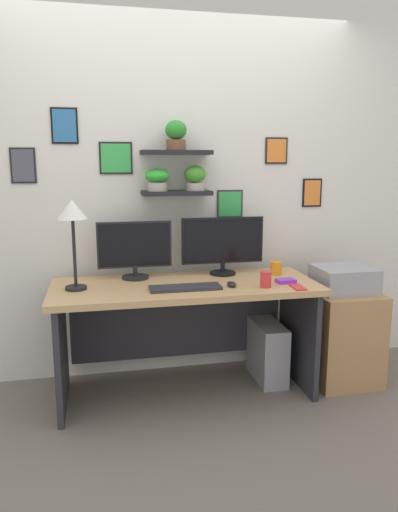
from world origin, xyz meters
TOP-DOWN VIEW (x-y plane):
  - ground_plane at (0.00, 0.00)m, footprint 8.00×8.00m
  - back_wall_assembly at (-0.00, 0.44)m, footprint 4.40×0.24m
  - desk at (0.00, 0.06)m, footprint 1.70×0.68m
  - monitor_left at (-0.30, 0.22)m, footprint 0.49×0.18m
  - monitor_right at (0.30, 0.22)m, footprint 0.57×0.18m
  - keyboard at (-0.03, -0.13)m, footprint 0.44×0.14m
  - computer_mouse at (0.27, -0.13)m, footprint 0.06×0.09m
  - desk_lamp at (-0.68, 0.00)m, footprint 0.18×0.18m
  - cell_phone at (0.66, -0.25)m, footprint 0.08×0.14m
  - coffee_mug at (0.66, 0.13)m, footprint 0.08×0.08m
  - pen_cup at (0.47, -0.19)m, footprint 0.07×0.07m
  - scissors_tray at (0.64, -0.11)m, footprint 0.12×0.09m
  - drawer_cabinet at (1.10, -0.01)m, footprint 0.44×0.50m
  - printer at (1.10, -0.01)m, footprint 0.38×0.34m
  - computer_tower_right at (0.60, 0.08)m, footprint 0.18×0.40m

SIDE VIEW (x-z plane):
  - ground_plane at x=0.00m, z-range 0.00..0.00m
  - computer_tower_right at x=0.60m, z-range 0.00..0.41m
  - drawer_cabinet at x=1.10m, z-range 0.00..0.64m
  - desk at x=0.00m, z-range 0.17..0.92m
  - printer at x=1.10m, z-range 0.64..0.81m
  - cell_phone at x=0.66m, z-range 0.75..0.76m
  - keyboard at x=-0.03m, z-range 0.75..0.77m
  - scissors_tray at x=0.64m, z-range 0.75..0.77m
  - computer_mouse at x=0.27m, z-range 0.75..0.78m
  - coffee_mug at x=0.66m, z-range 0.75..0.84m
  - pen_cup at x=0.47m, z-range 0.75..0.85m
  - monitor_left at x=-0.30m, z-range 0.76..1.14m
  - monitor_right at x=0.30m, z-range 0.77..1.16m
  - desk_lamp at x=-0.68m, z-range 0.92..1.47m
  - back_wall_assembly at x=0.00m, z-range 0.01..2.71m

